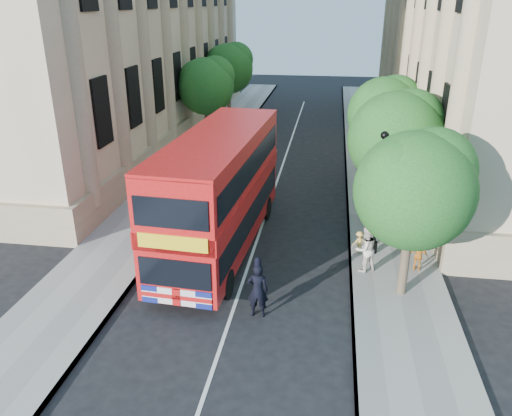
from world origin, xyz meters
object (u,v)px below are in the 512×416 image
at_px(lamp_post, 378,199).
at_px(double_decker_bus, 220,189).
at_px(police_constable, 258,290).
at_px(woman_pedestrian, 365,249).
at_px(box_van, 238,174).

bearing_deg(lamp_post, double_decker_bus, -177.11).
relative_size(lamp_post, police_constable, 2.65).
height_order(double_decker_bus, police_constable, double_decker_bus).
xyz_separation_m(lamp_post, woman_pedestrian, (-0.46, -1.58, -1.47)).
height_order(double_decker_bus, box_van, double_decker_bus).
bearing_deg(double_decker_bus, lamp_post, 6.56).
xyz_separation_m(double_decker_bus, box_van, (-0.39, 5.94, -1.37)).
xyz_separation_m(box_van, woman_pedestrian, (6.34, -7.19, -0.28)).
bearing_deg(police_constable, box_van, -76.78).
bearing_deg(woman_pedestrian, lamp_post, -137.19).
bearing_deg(lamp_post, box_van, 140.42).
relative_size(police_constable, woman_pedestrian, 1.06).
relative_size(double_decker_bus, woman_pedestrian, 5.82).
height_order(lamp_post, double_decker_bus, lamp_post).
xyz_separation_m(box_van, police_constable, (2.67, -10.62, -0.35)).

